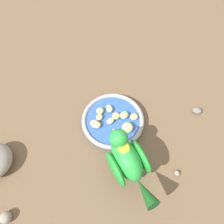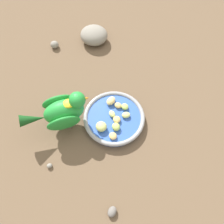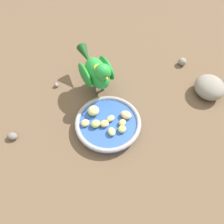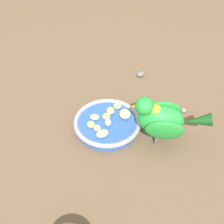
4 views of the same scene
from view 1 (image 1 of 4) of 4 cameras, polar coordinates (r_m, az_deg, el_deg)
name	(u,v)px [view 1 (image 1 of 4)]	position (r m, az deg, el deg)	size (l,w,h in m)	color
ground_plane	(109,121)	(0.74, -0.90, -2.30)	(4.00, 4.00, 0.00)	brown
feeding_bowl	(113,121)	(0.72, 0.22, -2.29)	(0.20, 0.20, 0.03)	#2D56B7
apple_piece_0	(110,121)	(0.71, -0.41, -2.32)	(0.03, 0.02, 0.02)	#C6D17A
apple_piece_1	(127,128)	(0.69, 3.97, -4.02)	(0.04, 0.03, 0.03)	#C6D17A
apple_piece_2	(100,111)	(0.72, -3.09, 0.30)	(0.02, 0.02, 0.02)	#B2CC66
apple_piece_3	(116,117)	(0.71, 1.06, -1.35)	(0.03, 0.02, 0.02)	tan
apple_piece_4	(109,109)	(0.73, -0.67, 0.87)	(0.03, 0.02, 0.02)	#C6D17A
apple_piece_5	(134,117)	(0.72, 5.67, -1.21)	(0.03, 0.02, 0.01)	tan
apple_piece_6	(124,114)	(0.72, 3.12, -0.56)	(0.03, 0.03, 0.02)	#B2CC66
apple_piece_7	(95,124)	(0.70, -4.27, -3.11)	(0.04, 0.03, 0.02)	#E5C67F
apple_piece_8	(99,117)	(0.71, -3.25, -1.33)	(0.02, 0.02, 0.01)	tan
parrot	(127,160)	(0.60, 3.99, -12.21)	(0.21, 0.13, 0.15)	#59544C
pebble_0	(177,173)	(0.70, 16.35, -14.84)	(0.02, 0.02, 0.01)	gray
pebble_1	(197,111)	(0.80, 21.00, 0.33)	(0.03, 0.02, 0.02)	slate
pebble_2	(6,217)	(0.71, -25.62, -23.21)	(0.03, 0.03, 0.03)	gray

